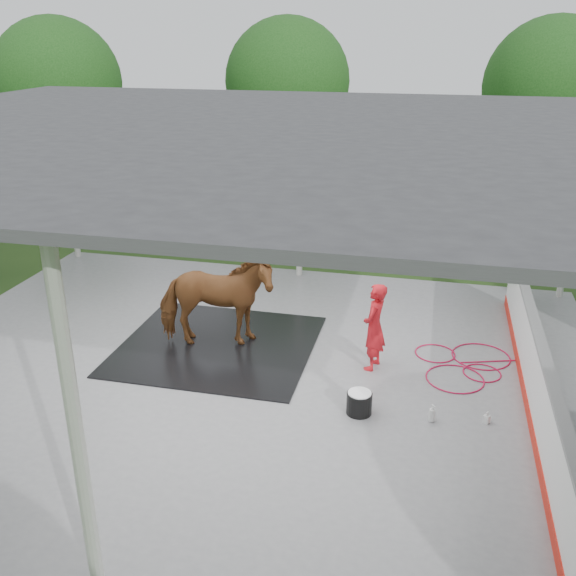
% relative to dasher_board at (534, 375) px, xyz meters
% --- Properties ---
extents(ground, '(100.00, 100.00, 0.00)m').
position_rel_dasher_board_xyz_m(ground, '(-4.60, 0.00, -0.59)').
color(ground, '#1E3814').
extents(concrete_slab, '(12.00, 10.00, 0.05)m').
position_rel_dasher_board_xyz_m(concrete_slab, '(-4.60, 0.00, -0.57)').
color(concrete_slab, slate).
rests_on(concrete_slab, ground).
extents(pavilion_structure, '(12.60, 10.60, 4.05)m').
position_rel_dasher_board_xyz_m(pavilion_structure, '(-4.60, -0.00, 3.37)').
color(pavilion_structure, beige).
rests_on(pavilion_structure, ground).
extents(dasher_board, '(0.16, 8.00, 1.15)m').
position_rel_dasher_board_xyz_m(dasher_board, '(0.00, 0.00, 0.00)').
color(dasher_board, red).
rests_on(dasher_board, concrete_slab).
extents(tree_belt, '(28.00, 28.00, 5.80)m').
position_rel_dasher_board_xyz_m(tree_belt, '(-4.30, 0.90, 3.20)').
color(tree_belt, '#382314').
rests_on(tree_belt, ground).
extents(rubber_mat, '(3.41, 3.19, 0.03)m').
position_rel_dasher_board_xyz_m(rubber_mat, '(-5.27, 0.83, -0.53)').
color(rubber_mat, black).
rests_on(rubber_mat, concrete_slab).
extents(horse, '(2.21, 1.42, 1.72)m').
position_rel_dasher_board_xyz_m(horse, '(-5.27, 0.83, 0.34)').
color(horse, brown).
rests_on(horse, rubber_mat).
extents(handler, '(0.48, 0.62, 1.51)m').
position_rel_dasher_board_xyz_m(handler, '(-2.46, 0.68, 0.21)').
color(handler, red).
rests_on(handler, concrete_slab).
extents(wash_bucket, '(0.38, 0.38, 0.35)m').
position_rel_dasher_board_xyz_m(wash_bucket, '(-2.50, -0.76, -0.36)').
color(wash_bucket, black).
rests_on(wash_bucket, concrete_slab).
extents(soap_bottle_a, '(0.15, 0.15, 0.28)m').
position_rel_dasher_board_xyz_m(soap_bottle_a, '(-1.44, -0.74, -0.40)').
color(soap_bottle_a, silver).
rests_on(soap_bottle_a, concrete_slab).
extents(soap_bottle_b, '(0.12, 0.12, 0.19)m').
position_rel_dasher_board_xyz_m(soap_bottle_b, '(-0.66, -0.60, -0.45)').
color(soap_bottle_b, '#338CD8').
rests_on(soap_bottle_b, concrete_slab).
extents(hose_coil, '(1.92, 1.87, 0.02)m').
position_rel_dasher_board_xyz_m(hose_coil, '(-0.93, 1.10, -0.53)').
color(hose_coil, '#AE0C36').
rests_on(hose_coil, concrete_slab).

